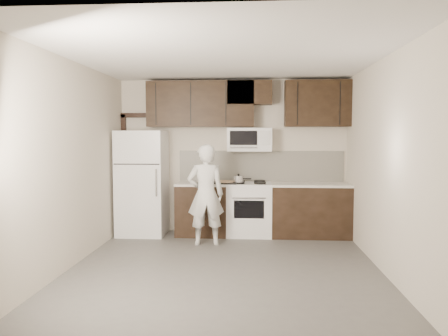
# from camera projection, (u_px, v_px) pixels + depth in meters

# --- Properties ---
(floor) EXTENTS (4.50, 4.50, 0.00)m
(floor) POSITION_uv_depth(u_px,v_px,m) (224.00, 269.00, 5.64)
(floor) COLOR #524F4D
(floor) RESTS_ON ground
(back_wall) EXTENTS (4.00, 0.00, 4.00)m
(back_wall) POSITION_uv_depth(u_px,v_px,m) (233.00, 156.00, 7.77)
(back_wall) COLOR beige
(back_wall) RESTS_ON ground
(ceiling) EXTENTS (4.50, 4.50, 0.00)m
(ceiling) POSITION_uv_depth(u_px,v_px,m) (224.00, 57.00, 5.43)
(ceiling) COLOR white
(ceiling) RESTS_ON back_wall
(counter_run) EXTENTS (2.95, 0.64, 0.91)m
(counter_run) POSITION_uv_depth(u_px,v_px,m) (267.00, 209.00, 7.49)
(counter_run) COLOR black
(counter_run) RESTS_ON floor
(stove) EXTENTS (0.76, 0.66, 0.94)m
(stove) POSITION_uv_depth(u_px,v_px,m) (249.00, 209.00, 7.51)
(stove) COLOR white
(stove) RESTS_ON floor
(backsplash) EXTENTS (2.90, 0.02, 0.54)m
(backsplash) POSITION_uv_depth(u_px,v_px,m) (261.00, 166.00, 7.74)
(backsplash) COLOR white
(backsplash) RESTS_ON counter_run
(upper_cabinets) EXTENTS (3.48, 0.35, 0.78)m
(upper_cabinets) POSITION_uv_depth(u_px,v_px,m) (244.00, 103.00, 7.51)
(upper_cabinets) COLOR black
(upper_cabinets) RESTS_ON back_wall
(microwave) EXTENTS (0.76, 0.42, 0.40)m
(microwave) POSITION_uv_depth(u_px,v_px,m) (250.00, 140.00, 7.54)
(microwave) COLOR white
(microwave) RESTS_ON upper_cabinets
(refrigerator) EXTENTS (0.80, 0.76, 1.80)m
(refrigerator) POSITION_uv_depth(u_px,v_px,m) (142.00, 183.00, 7.55)
(refrigerator) COLOR white
(refrigerator) RESTS_ON floor
(door_trim) EXTENTS (0.50, 0.08, 2.12)m
(door_trim) POSITION_uv_depth(u_px,v_px,m) (126.00, 162.00, 7.87)
(door_trim) COLOR black
(door_trim) RESTS_ON floor
(saucepan) EXTENTS (0.31, 0.18, 0.17)m
(saucepan) POSITION_uv_depth(u_px,v_px,m) (239.00, 180.00, 7.33)
(saucepan) COLOR silver
(saucepan) RESTS_ON stove
(baking_tray) EXTENTS (0.48, 0.39, 0.02)m
(baking_tray) POSITION_uv_depth(u_px,v_px,m) (225.00, 183.00, 7.39)
(baking_tray) COLOR black
(baking_tray) RESTS_ON counter_run
(pizza) EXTENTS (0.34, 0.34, 0.02)m
(pizza) POSITION_uv_depth(u_px,v_px,m) (225.00, 181.00, 7.39)
(pizza) COLOR #CDB089
(pizza) RESTS_ON baking_tray
(person) EXTENTS (0.64, 0.48, 1.59)m
(person) POSITION_uv_depth(u_px,v_px,m) (206.00, 195.00, 6.85)
(person) COLOR silver
(person) RESTS_ON floor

